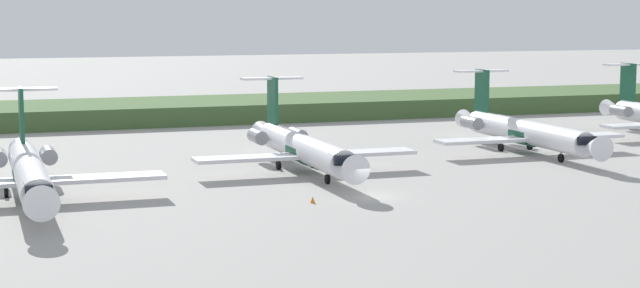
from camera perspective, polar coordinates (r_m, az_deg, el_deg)
The scene contains 6 objects.
ground_plane at distance 119.39m, azimuth -2.56°, elevation -0.46°, with size 500.00×500.00×0.00m, color #9E9B96.
grass_berm at distance 156.36m, azimuth -6.52°, elevation 1.88°, with size 320.00×20.00×2.78m, color #426033.
regional_jet_second at distance 92.56m, azimuth -15.73°, elevation -1.44°, with size 22.81×31.00×9.00m.
regional_jet_third at distance 104.84m, azimuth -1.03°, elevation -0.15°, with size 22.81×31.00×9.00m.
regional_jet_fourth at distance 120.93m, azimuth 11.16°, elevation 0.72°, with size 22.81×31.00×9.00m.
safety_cone_front_marker at distance 88.07m, azimuth -0.41°, elevation -3.09°, with size 0.44×0.44×0.55m, color orange.
Camera 1 is at (-32.97, -83.58, 16.32)m, focal length 58.08 mm.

